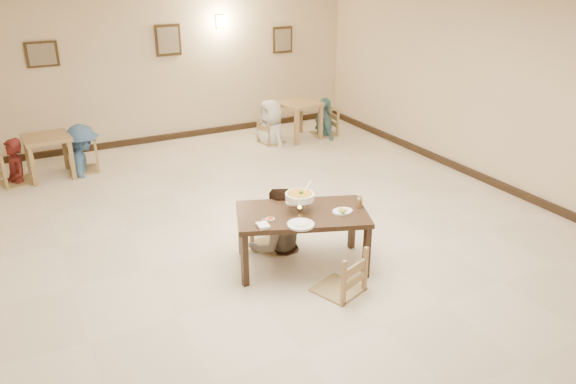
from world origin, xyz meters
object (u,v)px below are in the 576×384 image
curry_warmer (300,197)px  bg_diner_b (78,125)px  chair_near (339,251)px  main_diner (277,189)px  bg_diner_a (10,139)px  bg_table_right (299,109)px  chair_far (273,212)px  bg_chair_rr (325,111)px  drink_glass (360,202)px  main_table (302,218)px  bg_diner_d (325,98)px  bg_chair_ll (12,152)px  bg_chair_rl (271,121)px  bg_chair_lr (81,142)px  bg_table_left (47,144)px  bg_diner_c (271,100)px

curry_warmer → bg_diner_b: bg_diner_b is taller
chair_near → main_diner: bearing=-103.9°
chair_near → bg_diner_a: bg_diner_a is taller
bg_table_right → chair_far: bearing=-122.8°
bg_chair_rr → curry_warmer: bearing=-25.0°
drink_glass → bg_chair_rr: bg_chair_rr is taller
main_table → bg_table_right: size_ratio=1.94×
main_table → bg_diner_d: bg_diner_d is taller
bg_chair_ll → bg_chair_rr: bg_chair_ll is taller
main_table → bg_diner_a: bg_diner_a is taller
bg_chair_rl → bg_diner_b: size_ratio=0.55×
main_table → bg_chair_rl: bearing=88.8°
drink_glass → main_diner: bearing=133.3°
chair_near → bg_diner_d: bearing=-139.9°
bg_chair_lr → bg_diner_b: size_ratio=0.63×
bg_diner_d → chair_near: bearing=160.9°
bg_table_left → bg_table_right: (4.81, -0.04, 0.03)m
bg_chair_rl → bg_chair_rr: bearing=-102.3°
bg_diner_c → chair_far: bearing=-30.7°
drink_glass → bg_chair_lr: 5.48m
main_table → bg_table_left: (-2.35, 4.61, -0.04)m
bg_table_right → bg_diner_a: (-5.35, 0.01, 0.14)m
curry_warmer → bg_chair_rl: curry_warmer is taller
bg_chair_ll → bg_diner_c: bearing=-103.8°
bg_chair_rl → bg_table_left: bearing=79.4°
bg_table_right → main_table: bearing=-118.3°
bg_table_right → bg_chair_lr: bg_chair_lr is taller
drink_glass → curry_warmer: bearing=159.9°
bg_table_right → bg_chair_rr: bg_chair_rr is taller
chair_near → bg_diner_a: 6.06m
chair_far → curry_warmer: 0.73m
main_diner → bg_table_right: main_diner is taller
chair_near → bg_diner_a: bearing=-80.7°
main_diner → bg_chair_ll: 4.93m
main_table → bg_table_right: (2.46, 4.57, -0.01)m
main_table → curry_warmer: curry_warmer is taller
bg_table_left → bg_table_right: bearing=-0.4°
main_table → bg_diner_d: (3.08, 4.56, 0.15)m
bg_diner_d → bg_diner_c: bearing=98.8°
bg_diner_c → curry_warmer: bearing=-26.9°
bg_table_right → bg_diner_c: bg_diner_c is taller
bg_chair_rl → bg_diner_c: bearing=79.5°
chair_near → drink_glass: size_ratio=7.65×
chair_far → bg_diner_d: size_ratio=0.61×
bg_chair_rl → bg_chair_rr: (1.23, -0.04, 0.06)m
chair_far → bg_diner_b: bearing=98.8°
chair_near → bg_table_left: size_ratio=1.34×
bg_diner_c → main_table: bearing=-26.6°
bg_diner_b → bg_diner_c: bg_diner_c is taller
main_diner → bg_chair_ll: size_ratio=1.50×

